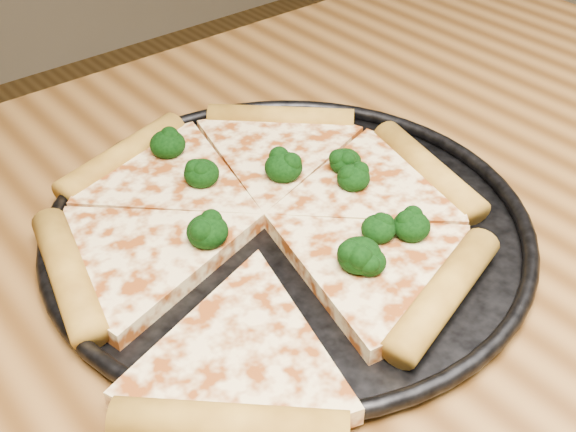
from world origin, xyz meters
TOP-DOWN VIEW (x-y plane):
  - pizza_pan at (0.05, 0.13)m, footprint 0.35×0.35m
  - pizza at (0.04, 0.13)m, footprint 0.34×0.35m
  - broccoli_florets at (0.06, 0.13)m, footprint 0.16×0.23m

SIDE VIEW (x-z plane):
  - pizza_pan at x=0.05m, z-range 0.75..0.77m
  - pizza at x=0.04m, z-range 0.75..0.78m
  - broccoli_florets at x=0.06m, z-range 0.77..0.79m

